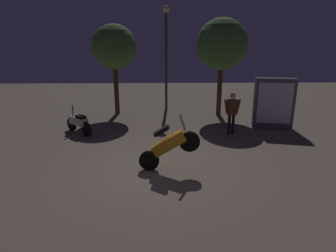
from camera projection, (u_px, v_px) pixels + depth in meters
The scene contains 8 objects.
ground_plane at pixel (158, 169), 7.69m from camera, with size 40.00×40.00×0.00m, color #756656.
motorcycle_orange_foreground at pixel (169, 145), 7.39m from camera, with size 1.66×0.39×1.63m.
motorcycle_white_parked_left at pixel (79, 123), 10.80m from camera, with size 1.27×1.22×1.11m.
person_rider_beside at pixel (232, 110), 10.60m from camera, with size 0.67×0.27×1.62m.
streetlamp_near at pixel (166, 46), 14.53m from camera, with size 0.36×0.36×5.39m.
tree_left_bg at pixel (222, 45), 13.08m from camera, with size 2.46×2.46×4.69m.
tree_center_bg at pixel (114, 47), 13.35m from camera, with size 2.18×2.18×4.43m.
kiosk_billboard at pixel (274, 103), 11.45m from camera, with size 1.67×0.86×2.10m.
Camera 1 is at (0.08, -7.07, 3.25)m, focal length 29.26 mm.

